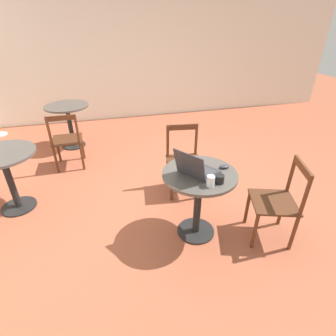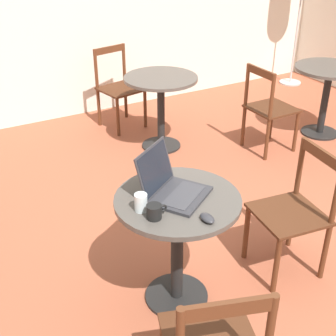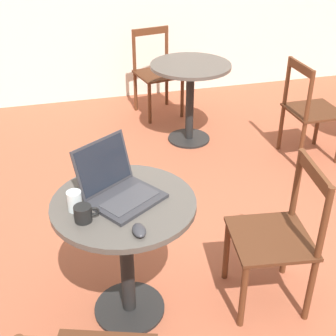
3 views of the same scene
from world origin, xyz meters
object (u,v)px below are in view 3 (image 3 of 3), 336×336
at_px(cafe_table_near, 125,230).
at_px(drinking_glass, 75,201).
at_px(chair_mid_left, 309,111).
at_px(cafe_table_far, 190,83).
at_px(laptop, 119,188).
at_px(mug, 83,214).
at_px(chair_far_back, 157,73).
at_px(mouse, 139,230).
at_px(chair_near_right, 278,237).

distance_m(cafe_table_near, drinking_glass, 0.32).
distance_m(cafe_table_near, chair_mid_left, 2.28).
bearing_deg(cafe_table_far, laptop, -116.71).
height_order(cafe_table_near, chair_mid_left, chair_mid_left).
bearing_deg(mug, chair_far_back, 69.98).
distance_m(laptop, mug, 0.24).
bearing_deg(cafe_table_near, drinking_glass, -177.76).
xyz_separation_m(cafe_table_far, chair_far_back, (-0.14, 0.71, -0.13)).
bearing_deg(mouse, laptop, 96.58).
relative_size(laptop, drinking_glass, 4.55).
height_order(laptop, mouse, laptop).
bearing_deg(mug, cafe_table_near, 27.64).
relative_size(cafe_table_near, cafe_table_far, 1.00).
distance_m(laptop, drinking_glass, 0.23).
xyz_separation_m(cafe_table_far, chair_near_right, (-0.13, -2.04, -0.13)).
distance_m(chair_mid_left, mouse, 2.45).
relative_size(chair_mid_left, mug, 7.40).
bearing_deg(chair_far_back, chair_near_right, -89.81).
bearing_deg(chair_far_back, cafe_table_far, -78.84).
height_order(cafe_table_far, mouse, mouse).
distance_m(chair_near_right, mouse, 0.86).
relative_size(cafe_table_near, mug, 6.35).
distance_m(mug, drinking_glass, 0.10).
relative_size(cafe_table_near, chair_far_back, 0.86).
xyz_separation_m(chair_near_right, mug, (-1.01, 0.00, 0.34)).
bearing_deg(laptop, mouse, -83.42).
height_order(mug, drinking_glass, drinking_glass).
bearing_deg(drinking_glass, laptop, 13.11).
bearing_deg(chair_far_back, cafe_table_near, -106.86).
bearing_deg(drinking_glass, cafe_table_far, 58.90).
height_order(chair_far_back, drinking_glass, chair_far_back).
xyz_separation_m(laptop, mouse, (0.03, -0.30, -0.04)).
xyz_separation_m(cafe_table_near, mug, (-0.20, -0.11, 0.22)).
relative_size(chair_near_right, drinking_glass, 8.66).
bearing_deg(chair_far_back, laptop, -107.32).
bearing_deg(mug, cafe_table_far, 60.75).
bearing_deg(laptop, chair_mid_left, 35.75).
xyz_separation_m(chair_far_back, mug, (-1.00, -2.75, 0.34)).
relative_size(chair_far_back, mouse, 8.62).
bearing_deg(mug, chair_mid_left, 35.95).
xyz_separation_m(chair_near_right, drinking_glass, (-1.04, 0.10, 0.35)).
relative_size(mug, drinking_glass, 1.17).
bearing_deg(cafe_table_near, mouse, -84.63).
bearing_deg(laptop, drinking_glass, -166.89).
bearing_deg(laptop, mug, -142.22).
bearing_deg(cafe_table_near, chair_far_back, 73.14).
distance_m(cafe_table_near, chair_near_right, 0.83).
bearing_deg(chair_mid_left, mouse, -137.97).
bearing_deg(chair_mid_left, mug, -144.05).
distance_m(cafe_table_near, laptop, 0.23).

